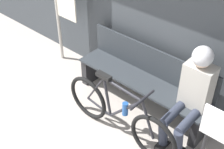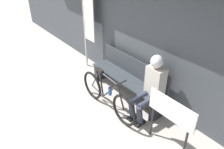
{
  "view_description": "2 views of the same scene",
  "coord_description": "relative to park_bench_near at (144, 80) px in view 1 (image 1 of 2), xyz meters",
  "views": [
    {
      "loc": [
        2.37,
        -0.23,
        2.96
      ],
      "look_at": [
        0.37,
        2.02,
        0.68
      ],
      "focal_mm": 50.0,
      "sensor_mm": 36.0,
      "label": 1
    },
    {
      "loc": [
        3.42,
        -0.21,
        2.87
      ],
      "look_at": [
        0.41,
        2.14,
        0.58
      ],
      "focal_mm": 35.0,
      "sensor_mm": 36.0,
      "label": 2
    }
  ],
  "objects": [
    {
      "name": "bicycle",
      "position": [
        0.13,
        -0.66,
        -0.07
      ],
      "size": [
        1.64,
        0.4,
        0.83
      ],
      "color": "black",
      "rests_on": "ground_plane"
    },
    {
      "name": "person_seated",
      "position": [
        0.75,
        -0.12,
        0.3
      ],
      "size": [
        0.34,
        0.65,
        1.26
      ],
      "color": "#2D3342",
      "rests_on": "ground_plane"
    },
    {
      "name": "park_bench_near",
      "position": [
        0.0,
        0.0,
        0.0
      ],
      "size": [
        1.91,
        0.42,
        0.85
      ],
      "color": "#2D3338",
      "rests_on": "ground_plane"
    }
  ]
}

